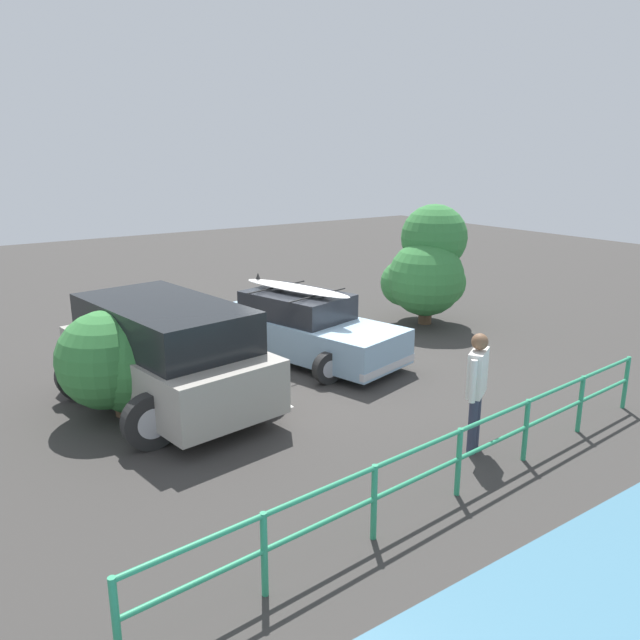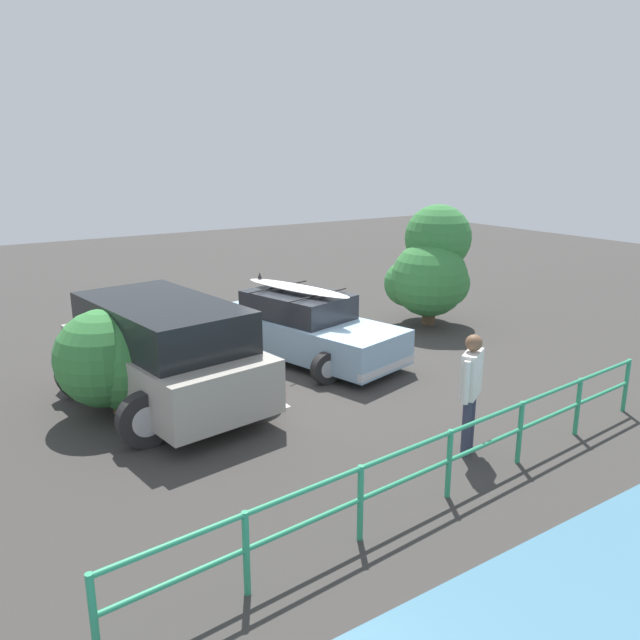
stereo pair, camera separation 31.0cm
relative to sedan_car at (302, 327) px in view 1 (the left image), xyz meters
name	(u,v)px [view 1 (the left image)]	position (x,y,z in m)	size (l,w,h in m)	color
ground_plane	(322,366)	(-0.04, 0.68, -0.66)	(44.00, 44.00, 0.02)	#383533
parking_stripe	(234,373)	(1.65, 0.04, -0.65)	(4.23, 0.12, 0.00)	silver
sedan_car	(302,327)	(0.00, 0.00, 0.00)	(2.88, 4.69, 1.65)	#8CADC6
suv_car	(165,352)	(3.30, 0.83, 0.29)	(3.11, 4.58, 1.81)	#9E998E
person_bystander	(477,381)	(0.30, 4.98, 0.41)	(0.61, 0.43, 1.77)	#33384C
railing_fence	(459,451)	(1.41, 5.70, -0.05)	(8.83, 0.72, 0.91)	#2D9366
bush_near_left	(427,268)	(-3.94, -0.40, 0.77)	(2.17, 2.33, 2.98)	brown
bush_near_right	(124,360)	(3.98, 0.79, 0.27)	(2.12, 2.01, 1.79)	brown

